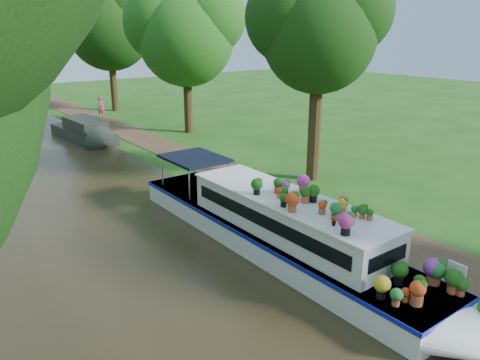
# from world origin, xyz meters

# --- Properties ---
(ground) EXTENTS (100.00, 100.00, 0.00)m
(ground) POSITION_xyz_m (0.00, 0.00, 0.00)
(ground) COLOR #1B4812
(ground) RESTS_ON ground
(canal_water) EXTENTS (10.00, 100.00, 0.02)m
(canal_water) POSITION_xyz_m (-6.00, 0.00, 0.01)
(canal_water) COLOR black
(canal_water) RESTS_ON ground
(towpath) EXTENTS (2.20, 100.00, 0.03)m
(towpath) POSITION_xyz_m (1.20, 0.00, 0.01)
(towpath) COLOR #453020
(towpath) RESTS_ON ground
(plant_boat) EXTENTS (2.29, 13.52, 2.23)m
(plant_boat) POSITION_xyz_m (-2.25, -1.96, 0.85)
(plant_boat) COLOR silver
(plant_boat) RESTS_ON canal_water
(tree_near_overhang) EXTENTS (5.52, 5.28, 8.99)m
(tree_near_overhang) POSITION_xyz_m (3.79, 3.06, 6.60)
(tree_near_overhang) COLOR black
(tree_near_overhang) RESTS_ON ground
(tree_near_mid) EXTENTS (6.90, 6.60, 9.40)m
(tree_near_mid) POSITION_xyz_m (4.48, 15.08, 6.44)
(tree_near_mid) COLOR black
(tree_near_mid) RESTS_ON ground
(tree_near_far) EXTENTS (7.59, 7.26, 10.30)m
(tree_near_far) POSITION_xyz_m (3.98, 26.09, 7.05)
(tree_near_far) COLOR black
(tree_near_far) RESTS_ON ground
(second_boat) EXTENTS (2.21, 6.82, 1.31)m
(second_boat) POSITION_xyz_m (-1.75, 16.76, 0.53)
(second_boat) COLOR black
(second_boat) RESTS_ON canal_water
(pedestrian_pink) EXTENTS (0.61, 0.43, 1.58)m
(pedestrian_pink) POSITION_xyz_m (1.88, 23.55, 0.82)
(pedestrian_pink) COLOR #CC546A
(pedestrian_pink) RESTS_ON towpath
(verge_plant) EXTENTS (0.52, 0.49, 0.46)m
(verge_plant) POSITION_xyz_m (-0.60, 3.67, 0.23)
(verge_plant) COLOR #1C5E1D
(verge_plant) RESTS_ON ground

